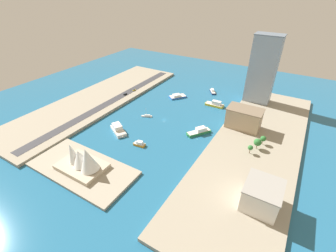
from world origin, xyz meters
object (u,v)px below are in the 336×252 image
tower_tall_glass (263,70)px  opera_landmark (82,160)px  catamaran_blue (177,96)px  suv_black (125,94)px  apartment_midrise_tan (244,118)px  water_taxi_orange (139,144)px  ferry_white_commuter (118,129)px  taxi_yellow_cab (134,90)px  traffic_light_waterfront (131,90)px  patrol_launch_navy (213,91)px  hotel_broad_white (262,195)px  ferry_green_doubledeck (199,131)px  sailboat_small_white (147,116)px  ferry_yellow_fast (215,104)px

tower_tall_glass → opera_landmark: 204.04m
catamaran_blue → suv_black: 64.08m
apartment_midrise_tan → catamaran_blue: bearing=-19.6°
water_taxi_orange → ferry_white_commuter: size_ratio=0.51×
catamaran_blue → taxi_yellow_cab: 56.48m
water_taxi_orange → opera_landmark: opera_landmark is taller
traffic_light_waterfront → opera_landmark: bearing=113.6°
patrol_launch_navy → suv_black: 110.45m
water_taxi_orange → ferry_white_commuter: bearing=-13.1°
water_taxi_orange → traffic_light_waterfront: bearing=-47.7°
hotel_broad_white → tower_tall_glass: bearing=-76.2°
hotel_broad_white → tower_tall_glass: tower_tall_glass is taller
patrol_launch_navy → ferry_white_commuter: (42.65, 131.93, 1.41)m
ferry_green_doubledeck → hotel_broad_white: hotel_broad_white is taller
opera_landmark → suv_black: bearing=-63.7°
water_taxi_orange → tower_tall_glass: size_ratio=0.16×
hotel_broad_white → suv_black: 198.03m
tower_tall_glass → opera_landmark: tower_tall_glass is taller
patrol_launch_navy → hotel_broad_white: hotel_broad_white is taller
apartment_midrise_tan → tower_tall_glass: bearing=-87.8°
sailboat_small_white → ferry_yellow_fast: sailboat_small_white is taller
opera_landmark → sailboat_small_white: bearing=-85.4°
opera_landmark → ferry_white_commuter: bearing=-75.5°
sailboat_small_white → hotel_broad_white: bearing=155.3°
suv_black → catamaran_blue: bearing=-150.4°
catamaran_blue → ferry_white_commuter: (11.28, 95.63, 1.25)m
catamaran_blue → tower_tall_glass: size_ratio=0.29×
sailboat_small_white → traffic_light_waterfront: sailboat_small_white is taller
ferry_green_doubledeck → hotel_broad_white: (-67.21, 58.12, 9.14)m
hotel_broad_white → taxi_yellow_cab: 203.84m
ferry_white_commuter → taxi_yellow_cab: (42.81, -79.50, 0.99)m
opera_landmark → taxi_yellow_cab: bearing=-66.9°
taxi_yellow_cab → patrol_launch_navy: bearing=-148.5°
ferry_green_doubledeck → sailboat_small_white: 60.37m
ferry_green_doubledeck → patrol_launch_navy: (24.34, -95.10, -0.82)m
ferry_yellow_fast → tower_tall_glass: (-37.83, -32.58, 37.45)m
catamaran_blue → taxi_yellow_cab: size_ratio=4.86×
sailboat_small_white → catamaran_blue: sailboat_small_white is taller
ferry_white_commuter → sailboat_small_white: bearing=-100.1°
suv_black → taxi_yellow_cab: bearing=-95.8°
tower_tall_glass → traffic_light_waterfront: 153.08m
taxi_yellow_cab → suv_black: bearing=84.2°
ferry_yellow_fast → tower_tall_glass: bearing=-139.3°
ferry_green_doubledeck → patrol_launch_navy: bearing=-75.6°
sailboat_small_white → apartment_midrise_tan: (-92.80, -26.91, 11.69)m
traffic_light_waterfront → catamaran_blue: bearing=-153.9°
suv_black → taxi_yellow_cab: suv_black is taller
water_taxi_orange → hotel_broad_white: bearing=172.2°
ferry_white_commuter → opera_landmark: 55.97m
ferry_white_commuter → suv_black: (44.38, -63.97, 1.09)m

